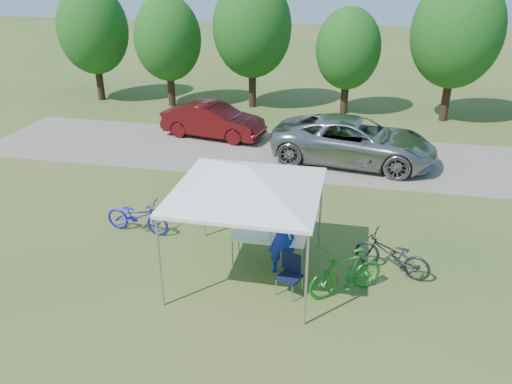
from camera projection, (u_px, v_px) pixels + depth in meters
The scene contains 14 objects.
ground at pixel (248, 274), 11.67m from camera, with size 100.00×100.00×0.00m, color #2D5119.
gravel_strip at pixel (295, 155), 18.75m from camera, with size 24.00×5.00×0.02m, color gray.
canopy at pixel (247, 169), 10.54m from camera, with size 4.53×4.53×3.00m.
treeline at pixel (309, 35), 22.67m from camera, with size 24.89×4.28×6.30m.
folding_table at pixel (269, 237), 11.86m from camera, with size 1.75×0.73×0.72m.
folding_chair at pixel (290, 270), 10.85m from camera, with size 0.61×0.64×0.91m.
cooler at pixel (261, 228), 11.80m from camera, with size 0.50×0.34×0.36m.
ice_cream_cup at pixel (294, 239), 11.67m from camera, with size 0.07×0.07×0.06m, color #B1C52E.
cyclist at pixel (281, 239), 11.42m from camera, with size 0.63×0.42×1.74m, color #122798.
bike_blue at pixel (137, 216), 13.28m from camera, with size 0.63×1.80×0.95m, color #2216C5.
bike_green at pixel (346, 272), 10.77m from camera, with size 0.51×1.80×1.08m, color #1A7521.
bike_dark at pixel (392, 255), 11.54m from camera, with size 0.63×1.81×0.95m, color black.
minivan at pixel (354, 140), 17.75m from camera, with size 2.66×5.77×1.60m, color #9D9B98.
sedan at pixel (213, 120), 20.34m from camera, with size 1.46×4.20×1.38m, color #530D0F.
Camera 1 is at (2.19, -9.51, 6.69)m, focal length 35.00 mm.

